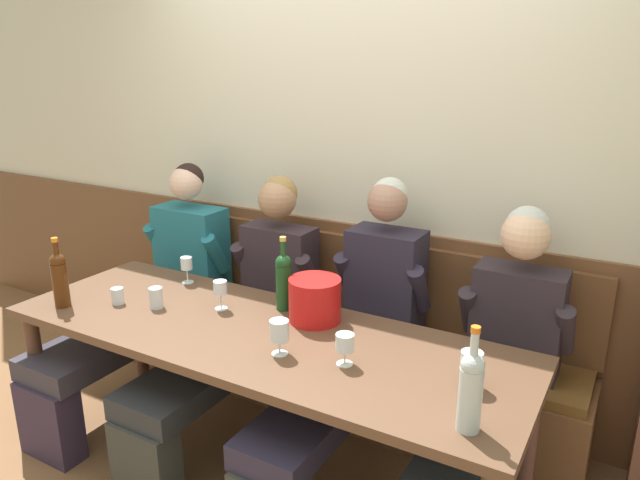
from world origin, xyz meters
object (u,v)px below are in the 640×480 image
object	(u,v)px
wine_glass_by_bottle	(472,363)
dining_table	(258,346)
person_center_right_seat	(152,290)
wine_glass_near_bucket	(279,331)
wine_glass_center_rear	(220,289)
wine_glass_center_front	(345,344)
water_tumbler_right	(156,298)
wine_bottle_green_tall	(471,388)
wine_bottle_amber_mid	(60,278)
ice_bucket	(315,300)
wall_bench	(332,358)
person_right_seat	(495,378)
person_center_left_seat	(242,314)
wine_glass_mid_right	(187,264)
wine_bottle_clear_water	(284,279)
water_tumbler_center	(118,296)
person_left_seat	(356,335)

from	to	relation	value
wine_glass_by_bottle	dining_table	bearing A→B (deg)	-179.72
person_center_right_seat	wine_glass_near_bucket	bearing A→B (deg)	-21.06
wine_glass_center_rear	wine_glass_center_front	world-z (taller)	wine_glass_center_rear
person_center_right_seat	water_tumbler_right	size ratio (longest dim) A/B	12.81
wine_bottle_green_tall	wine_bottle_amber_mid	world-z (taller)	wine_bottle_green_tall
wine_glass_near_bucket	wine_bottle_amber_mid	bearing A→B (deg)	-174.41
wine_glass_center_rear	wine_glass_near_bucket	world-z (taller)	wine_glass_near_bucket
wine_bottle_green_tall	wine_bottle_amber_mid	distance (m)	1.95
wine_glass_near_bucket	ice_bucket	bearing A→B (deg)	96.67
wall_bench	person_right_seat	bearing A→B (deg)	-20.79
person_center_left_seat	wine_glass_center_rear	world-z (taller)	person_center_left_seat
person_center_right_seat	wine_glass_mid_right	world-z (taller)	person_center_right_seat
wine_bottle_amber_mid	wine_glass_center_rear	bearing A→B (deg)	27.24
wine_bottle_amber_mid	person_center_right_seat	bearing A→B (deg)	89.86
dining_table	wine_glass_center_rear	xyz separation A→B (m)	(-0.28, 0.10, 0.18)
wine_glass_near_bucket	person_center_right_seat	bearing A→B (deg)	158.94
wine_bottle_green_tall	wine_glass_by_bottle	size ratio (longest dim) A/B	2.59
wine_glass_center_rear	wine_bottle_amber_mid	bearing A→B (deg)	-152.76
wine_bottle_clear_water	water_tumbler_center	world-z (taller)	wine_bottle_clear_water
ice_bucket	wine_glass_by_bottle	world-z (taller)	ice_bucket
wall_bench	wine_bottle_amber_mid	world-z (taller)	wine_bottle_amber_mid
water_tumbler_center	water_tumbler_right	world-z (taller)	water_tumbler_right
person_center_right_seat	person_left_seat	distance (m)	1.27
person_center_right_seat	wine_bottle_clear_water	bearing A→B (deg)	-3.84
dining_table	person_left_seat	size ratio (longest dim) A/B	1.78
wine_bottle_clear_water	wine_glass_near_bucket	world-z (taller)	wine_bottle_clear_water
wine_glass_center_front	wine_glass_center_rear	bearing A→B (deg)	166.60
person_center_right_seat	water_tumbler_center	world-z (taller)	person_center_right_seat
wine_bottle_amber_mid	wine_glass_center_rear	world-z (taller)	wine_bottle_amber_mid
person_center_left_seat	person_left_seat	bearing A→B (deg)	2.39
person_center_right_seat	wine_bottle_clear_water	size ratio (longest dim) A/B	3.62
dining_table	wall_bench	bearing A→B (deg)	90.00
ice_bucket	wine_glass_near_bucket	xyz separation A→B (m)	(0.04, -0.35, 0.00)
wine_bottle_green_tall	wine_glass_center_rear	xyz separation A→B (m)	(-1.28, 0.35, -0.04)
wine_glass_mid_right	person_center_left_seat	bearing A→B (deg)	3.27
person_right_seat	water_tumbler_center	world-z (taller)	person_right_seat
wine_glass_near_bucket	water_tumbler_center	size ratio (longest dim) A/B	1.85
dining_table	water_tumbler_right	bearing A→B (deg)	-176.41
wine_glass_center_rear	wine_glass_near_bucket	bearing A→B (deg)	-25.71
wine_bottle_amber_mid	wine_glass_center_front	size ratio (longest dim) A/B	2.68
ice_bucket	wine_glass_mid_right	size ratio (longest dim) A/B	1.67
person_center_left_seat	person_right_seat	xyz separation A→B (m)	(1.28, 0.00, 0.00)
wine_glass_near_bucket	wine_glass_mid_right	size ratio (longest dim) A/B	1.04
wine_bottle_amber_mid	wine_glass_by_bottle	bearing A→B (deg)	7.47
person_center_left_seat	person_left_seat	distance (m)	0.63
dining_table	person_center_right_seat	bearing A→B (deg)	161.67
person_center_right_seat	person_center_left_seat	xyz separation A→B (m)	(0.64, -0.01, 0.00)
person_right_seat	wine_bottle_clear_water	size ratio (longest dim) A/B	3.55
wine_bottle_green_tall	wine_glass_center_front	distance (m)	0.56
wine_bottle_clear_water	wine_glass_center_front	world-z (taller)	wine_bottle_clear_water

